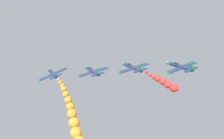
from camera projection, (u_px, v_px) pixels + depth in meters
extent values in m
cylinder|color=navy|center=(53.00, 74.00, 79.64)|extent=(1.40, 9.00, 1.40)
cone|color=#1E8438|center=(49.00, 70.00, 84.14)|extent=(1.33, 1.20, 1.33)
cube|color=navy|center=(53.00, 74.00, 79.32)|extent=(8.74, 1.90, 3.21)
cylinder|color=#1E8438|center=(39.00, 80.00, 77.88)|extent=(0.46, 1.40, 0.46)
cylinder|color=#1E8438|center=(67.00, 68.00, 80.75)|extent=(0.46, 1.40, 0.46)
cube|color=navy|center=(56.00, 76.00, 76.09)|extent=(3.65, 1.20, 1.42)
cube|color=#1E8438|center=(55.00, 74.00, 75.68)|extent=(0.66, 1.10, 1.56)
ellipsoid|color=black|center=(51.00, 71.00, 81.05)|extent=(0.99, 2.20, 0.92)
sphere|color=orange|center=(58.00, 80.00, 73.31)|extent=(0.81, 0.81, 0.81)
sphere|color=orange|center=(60.00, 82.00, 71.42)|extent=(1.09, 1.09, 1.09)
sphere|color=orange|center=(62.00, 86.00, 69.56)|extent=(1.28, 1.28, 1.28)
sphere|color=orange|center=(64.00, 89.00, 67.61)|extent=(1.53, 1.53, 1.53)
sphere|color=orange|center=(66.00, 94.00, 65.79)|extent=(1.68, 1.68, 1.68)
sphere|color=orange|center=(68.00, 100.00, 64.05)|extent=(1.91, 1.91, 1.91)
sphere|color=orange|center=(70.00, 107.00, 62.27)|extent=(2.08, 2.08, 2.08)
sphere|color=orange|center=(72.00, 114.00, 60.42)|extent=(2.41, 2.41, 2.41)
sphere|color=orange|center=(74.00, 123.00, 58.71)|extent=(2.57, 2.57, 2.57)
sphere|color=orange|center=(76.00, 133.00, 56.96)|extent=(2.67, 2.67, 2.67)
cylinder|color=navy|center=(93.00, 71.00, 75.09)|extent=(1.29, 9.00, 1.29)
cone|color=#1E8438|center=(87.00, 68.00, 79.59)|extent=(1.23, 1.20, 1.23)
cube|color=navy|center=(93.00, 72.00, 74.76)|extent=(9.06, 1.90, 1.96)
cylinder|color=#1E8438|center=(79.00, 76.00, 73.11)|extent=(0.42, 1.40, 0.42)
cylinder|color=#1E8438|center=(107.00, 67.00, 76.41)|extent=(0.42, 1.40, 0.42)
cube|color=navy|center=(98.00, 74.00, 71.54)|extent=(3.76, 1.20, 0.91)
cube|color=#1E8438|center=(97.00, 71.00, 71.17)|extent=(0.45, 1.10, 1.60)
ellipsoid|color=black|center=(90.00, 68.00, 76.52)|extent=(0.92, 2.20, 0.84)
cylinder|color=navy|center=(133.00, 67.00, 71.65)|extent=(1.30, 9.00, 1.30)
cone|color=#1E8438|center=(124.00, 64.00, 76.15)|extent=(1.23, 1.20, 1.23)
cube|color=navy|center=(134.00, 68.00, 71.33)|extent=(9.05, 1.90, 2.01)
cylinder|color=#1E8438|center=(119.00, 73.00, 69.69)|extent=(0.42, 1.40, 0.42)
cylinder|color=#1E8438|center=(148.00, 63.00, 72.97)|extent=(0.42, 1.40, 0.42)
cube|color=navy|center=(140.00, 70.00, 68.11)|extent=(3.76, 1.20, 0.93)
cube|color=#1E8438|center=(140.00, 67.00, 67.74)|extent=(0.46, 1.10, 1.60)
ellipsoid|color=black|center=(130.00, 65.00, 73.09)|extent=(0.92, 2.20, 0.85)
sphere|color=red|center=(146.00, 72.00, 65.78)|extent=(0.94, 0.94, 0.94)
sphere|color=red|center=(150.00, 75.00, 64.39)|extent=(1.00, 1.00, 1.00)
sphere|color=red|center=(154.00, 77.00, 63.00)|extent=(1.32, 1.32, 1.32)
sphere|color=red|center=(158.00, 79.00, 61.52)|extent=(1.64, 1.64, 1.64)
sphere|color=red|center=(163.00, 81.00, 60.23)|extent=(1.76, 1.76, 1.76)
sphere|color=red|center=(168.00, 85.00, 58.94)|extent=(1.80, 1.80, 1.80)
sphere|color=red|center=(174.00, 88.00, 57.66)|extent=(2.06, 2.06, 2.06)
cylinder|color=navy|center=(181.00, 67.00, 68.70)|extent=(1.33, 9.00, 1.33)
cone|color=#1E8438|center=(169.00, 63.00, 73.20)|extent=(1.26, 1.20, 1.26)
cube|color=navy|center=(182.00, 67.00, 68.37)|extent=(8.99, 1.90, 2.31)
cylinder|color=#1E8438|center=(168.00, 73.00, 66.78)|extent=(0.43, 1.40, 0.43)
cylinder|color=#1E8438|center=(195.00, 62.00, 69.97)|extent=(0.43, 1.40, 0.43)
cube|color=navy|center=(191.00, 70.00, 65.15)|extent=(3.74, 1.20, 1.06)
cube|color=#1E8438|center=(191.00, 66.00, 64.77)|extent=(0.51, 1.10, 1.59)
ellipsoid|color=black|center=(176.00, 64.00, 70.13)|extent=(0.94, 2.20, 0.87)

